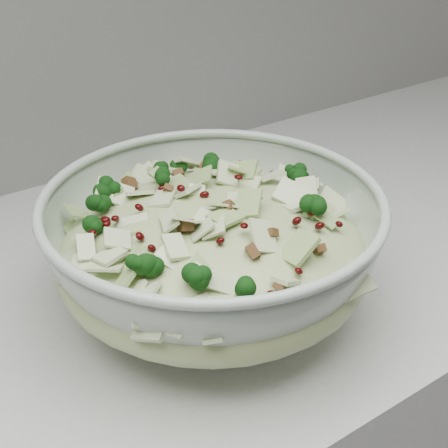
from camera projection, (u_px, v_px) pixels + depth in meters
The scene contains 3 objects.
counter at pixel (442, 351), 1.25m from camera, with size 3.60×0.60×0.90m, color silver.
mixing_bowl at pixel (213, 251), 0.62m from camera, with size 0.38×0.38×0.13m.
salad at pixel (213, 233), 0.61m from camera, with size 0.37×0.37×0.13m.
Camera 1 is at (-0.89, 1.17, 1.31)m, focal length 50.00 mm.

